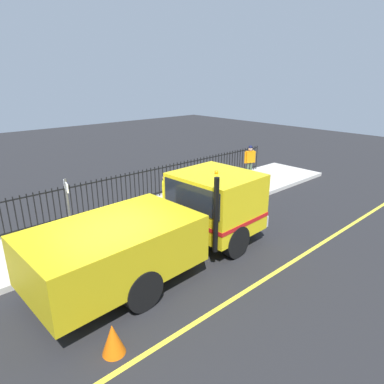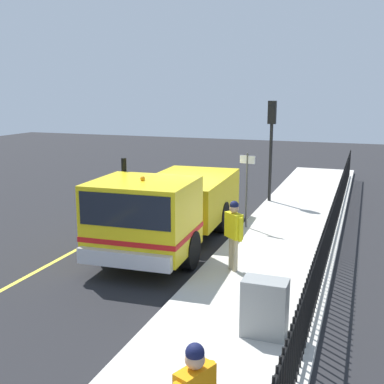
{
  "view_description": "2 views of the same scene",
  "coord_description": "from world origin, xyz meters",
  "px_view_note": "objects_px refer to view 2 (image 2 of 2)",
  "views": [
    {
      "loc": [
        -6.69,
        3.46,
        4.93
      ],
      "look_at": [
        0.27,
        -2.79,
        1.72
      ],
      "focal_mm": 31.37,
      "sensor_mm": 36.0,
      "label": 1
    },
    {
      "loc": [
        4.95,
        -13.71,
        4.32
      ],
      "look_at": [
        0.79,
        -2.28,
        1.75
      ],
      "focal_mm": 45.08,
      "sensor_mm": 36.0,
      "label": 2
    }
  ],
  "objects_px": {
    "traffic_light_near": "(272,130)",
    "worker_standing": "(234,228)",
    "work_truck": "(168,205)",
    "utility_cabinet": "(265,308)",
    "traffic_cone": "(152,207)",
    "street_sign": "(247,181)"
  },
  "relations": [
    {
      "from": "work_truck",
      "to": "traffic_cone",
      "type": "distance_m",
      "value": 3.67
    },
    {
      "from": "traffic_light_near",
      "to": "utility_cabinet",
      "type": "distance_m",
      "value": 10.76
    },
    {
      "from": "street_sign",
      "to": "worker_standing",
      "type": "bearing_deg",
      "value": -80.96
    },
    {
      "from": "worker_standing",
      "to": "traffic_cone",
      "type": "xyz_separation_m",
      "value": [
        -4.15,
        4.48,
        -0.87
      ]
    },
    {
      "from": "traffic_light_near",
      "to": "worker_standing",
      "type": "bearing_deg",
      "value": 92.94
    },
    {
      "from": "work_truck",
      "to": "traffic_cone",
      "type": "bearing_deg",
      "value": -60.96
    },
    {
      "from": "worker_standing",
      "to": "traffic_cone",
      "type": "distance_m",
      "value": 6.17
    },
    {
      "from": "traffic_light_near",
      "to": "utility_cabinet",
      "type": "relative_size",
      "value": 3.74
    },
    {
      "from": "street_sign",
      "to": "work_truck",
      "type": "bearing_deg",
      "value": -127.56
    },
    {
      "from": "traffic_cone",
      "to": "worker_standing",
      "type": "bearing_deg",
      "value": -47.17
    },
    {
      "from": "work_truck",
      "to": "worker_standing",
      "type": "xyz_separation_m",
      "value": [
        2.28,
        -1.46,
        -0.04
      ]
    },
    {
      "from": "work_truck",
      "to": "worker_standing",
      "type": "height_order",
      "value": "work_truck"
    },
    {
      "from": "traffic_light_near",
      "to": "street_sign",
      "type": "distance_m",
      "value": 4.08
    },
    {
      "from": "work_truck",
      "to": "worker_standing",
      "type": "relative_size",
      "value": 4.18
    },
    {
      "from": "worker_standing",
      "to": "street_sign",
      "type": "distance_m",
      "value": 3.73
    },
    {
      "from": "work_truck",
      "to": "utility_cabinet",
      "type": "bearing_deg",
      "value": 127.39
    },
    {
      "from": "work_truck",
      "to": "traffic_cone",
      "type": "height_order",
      "value": "work_truck"
    },
    {
      "from": "traffic_light_near",
      "to": "traffic_cone",
      "type": "height_order",
      "value": "traffic_light_near"
    },
    {
      "from": "traffic_cone",
      "to": "traffic_light_near",
      "type": "bearing_deg",
      "value": 40.96
    },
    {
      "from": "utility_cabinet",
      "to": "street_sign",
      "type": "relative_size",
      "value": 0.44
    },
    {
      "from": "work_truck",
      "to": "traffic_cone",
      "type": "relative_size",
      "value": 11.03
    },
    {
      "from": "traffic_light_near",
      "to": "street_sign",
      "type": "relative_size",
      "value": 1.64
    }
  ]
}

